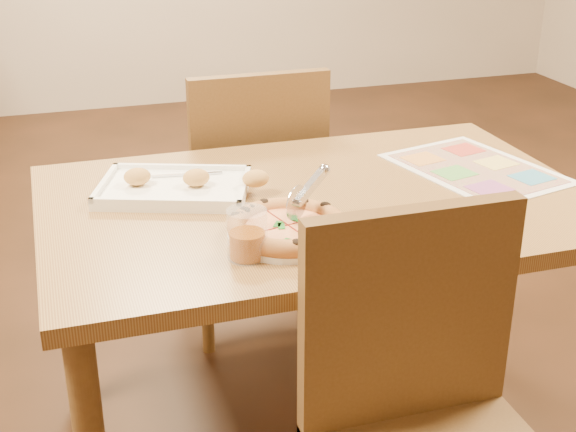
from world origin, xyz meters
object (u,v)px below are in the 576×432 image
object	(u,v)px
dining_table	(317,230)
chair_far	(253,173)
chair_near	(427,397)
appetizer_tray	(179,187)
plate	(288,235)
pizza	(288,227)
glass_tumbler	(247,237)
pizza_cutter	(306,192)
menu	(476,168)

from	to	relation	value
dining_table	chair_far	xyz separation A→B (m)	(-0.00, 0.60, -0.07)
chair_near	appetizer_tray	size ratio (longest dim) A/B	1.11
plate	pizza	bearing A→B (deg)	-108.65
chair_far	pizza	distance (m)	0.83
glass_tumbler	pizza_cutter	bearing A→B (deg)	33.23
chair_far	plate	world-z (taller)	chair_far
pizza	chair_far	bearing A→B (deg)	80.34
plate	pizza	distance (m)	0.02
pizza	appetizer_tray	size ratio (longest dim) A/B	0.61
plate	glass_tumbler	size ratio (longest dim) A/B	2.51
chair_near	glass_tumbler	world-z (taller)	chair_near
appetizer_tray	dining_table	bearing A→B (deg)	-21.56
dining_table	glass_tumbler	distance (m)	0.38
glass_tumbler	chair_near	bearing A→B (deg)	-54.87
pizza	dining_table	bearing A→B (deg)	55.49
chair_near	menu	bearing A→B (deg)	55.28
chair_near	pizza	world-z (taller)	chair_near
chair_near	pizza	xyz separation A→B (m)	(-0.14, 0.40, 0.18)
glass_tumbler	menu	size ratio (longest dim) A/B	0.24
chair_far	appetizer_tray	xyz separation A→B (m)	(-0.31, -0.48, 0.17)
chair_far	appetizer_tray	size ratio (longest dim) A/B	1.11
pizza	menu	xyz separation A→B (m)	(0.59, 0.25, -0.02)
pizza	appetizer_tray	xyz separation A→B (m)	(-0.17, 0.32, -0.01)
pizza_cutter	appetizer_tray	world-z (taller)	pizza_cutter
chair_far	pizza_cutter	bearing A→B (deg)	83.86
chair_far	pizza	xyz separation A→B (m)	(-0.14, -0.80, 0.18)
dining_table	chair_near	world-z (taller)	chair_near
dining_table	appetizer_tray	bearing A→B (deg)	158.44
plate	appetizer_tray	bearing A→B (deg)	119.04
pizza	chair_near	bearing A→B (deg)	-71.35
chair_near	appetizer_tray	world-z (taller)	chair_near
menu	appetizer_tray	bearing A→B (deg)	175.04
pizza_cutter	appetizer_tray	distance (m)	0.37
pizza	menu	size ratio (longest dim) A/B	0.59
pizza_cutter	menu	size ratio (longest dim) A/B	0.29
pizza	menu	bearing A→B (deg)	23.24
pizza	glass_tumbler	world-z (taller)	glass_tumbler
menu	pizza	bearing A→B (deg)	-156.76
plate	glass_tumbler	world-z (taller)	glass_tumbler
dining_table	menu	size ratio (longest dim) A/B	2.98
pizza_cutter	appetizer_tray	size ratio (longest dim) A/B	0.30
glass_tumbler	menu	bearing A→B (deg)	24.36
chair_near	plate	distance (m)	0.46
chair_far	pizza	size ratio (longest dim) A/B	1.82
dining_table	glass_tumbler	size ratio (longest dim) A/B	12.63
plate	pizza_cutter	bearing A→B (deg)	36.40
pizza_cutter	menu	bearing A→B (deg)	-17.45
chair_far	menu	size ratio (longest dim) A/B	1.08
dining_table	pizza	world-z (taller)	pizza
appetizer_tray	pizza_cutter	bearing A→B (deg)	-50.40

